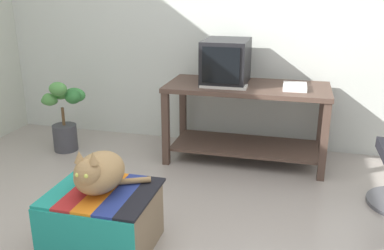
# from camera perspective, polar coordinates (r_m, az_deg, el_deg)

# --- Properties ---
(back_wall) EXTENTS (8.00, 0.10, 2.60)m
(back_wall) POSITION_cam_1_polar(r_m,az_deg,el_deg) (4.12, 5.13, 15.09)
(back_wall) COLOR silver
(back_wall) RESTS_ON ground_plane
(desk) EXTENTS (1.43, 0.66, 0.71)m
(desk) POSITION_cam_1_polar(r_m,az_deg,el_deg) (3.78, 7.45, 2.15)
(desk) COLOR #4C382D
(desk) RESTS_ON ground_plane
(tv_monitor) EXTENTS (0.39, 0.52, 0.39)m
(tv_monitor) POSITION_cam_1_polar(r_m,az_deg,el_deg) (3.75, 4.69, 8.58)
(tv_monitor) COLOR black
(tv_monitor) RESTS_ON desk
(keyboard) EXTENTS (0.40, 0.15, 0.02)m
(keyboard) POSITION_cam_1_polar(r_m,az_deg,el_deg) (3.61, 4.36, 5.33)
(keyboard) COLOR beige
(keyboard) RESTS_ON desk
(book) EXTENTS (0.20, 0.27, 0.04)m
(book) POSITION_cam_1_polar(r_m,az_deg,el_deg) (3.65, 13.90, 5.10)
(book) COLOR white
(book) RESTS_ON desk
(ottoman_with_blanket) EXTENTS (0.62, 0.54, 0.38)m
(ottoman_with_blanket) POSITION_cam_1_polar(r_m,az_deg,el_deg) (2.64, -11.97, -12.51)
(ottoman_with_blanket) COLOR #7A664C
(ottoman_with_blanket) RESTS_ON ground_plane
(cat) EXTENTS (0.40, 0.41, 0.30)m
(cat) POSITION_cam_1_polar(r_m,az_deg,el_deg) (2.50, -12.68, -6.33)
(cat) COLOR #9E7A4C
(cat) RESTS_ON ottoman_with_blanket
(potted_plant) EXTENTS (0.43, 0.30, 0.70)m
(potted_plant) POSITION_cam_1_polar(r_m,az_deg,el_deg) (4.20, -17.07, 1.16)
(potted_plant) COLOR #3D3D42
(potted_plant) RESTS_ON ground_plane
(pen) EXTENTS (0.10, 0.11, 0.01)m
(pen) POSITION_cam_1_polar(r_m,az_deg,el_deg) (3.75, 14.25, 5.18)
(pen) COLOR #B7B7BC
(pen) RESTS_ON desk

